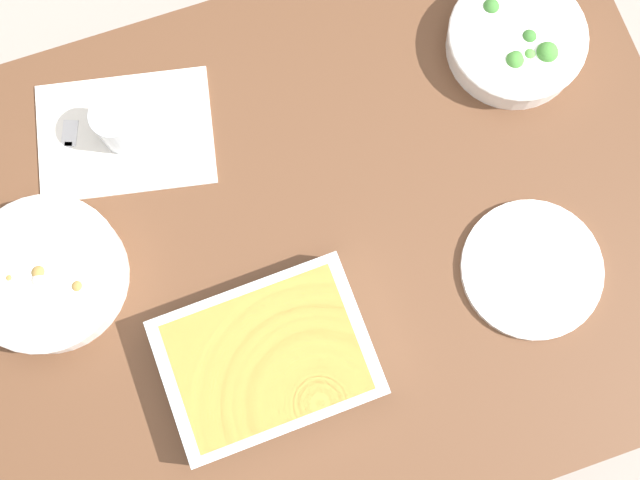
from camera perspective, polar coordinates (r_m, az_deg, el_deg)
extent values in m
plane|color=#9E9389|center=(1.92, 0.00, -4.63)|extent=(6.00, 6.00, 0.00)
cube|color=brown|center=(1.21, 0.00, -0.20)|extent=(1.20, 0.90, 0.04)
cylinder|color=brown|center=(1.68, 22.57, -9.33)|extent=(0.06, 0.06, 0.70)
cylinder|color=brown|center=(1.74, -21.53, 3.60)|extent=(0.06, 0.06, 0.70)
cylinder|color=brown|center=(1.79, 12.88, 14.55)|extent=(0.06, 0.06, 0.70)
cube|color=silver|center=(1.28, -14.35, 7.69)|extent=(0.31, 0.25, 0.00)
cylinder|color=white|center=(1.22, -19.68, -2.48)|extent=(0.23, 0.23, 0.05)
torus|color=white|center=(1.20, -20.05, -2.29)|extent=(0.24, 0.24, 0.01)
cylinder|color=olive|center=(1.22, -19.72, -2.46)|extent=(0.19, 0.19, 0.03)
sphere|color=olive|center=(1.22, -22.11, -2.69)|extent=(0.02, 0.02, 0.02)
sphere|color=silver|center=(1.20, -20.22, -2.87)|extent=(0.02, 0.02, 0.02)
sphere|color=#C66633|center=(1.21, -20.16, -2.79)|extent=(0.02, 0.02, 0.02)
sphere|color=olive|center=(1.19, -17.62, -3.35)|extent=(0.02, 0.02, 0.02)
sphere|color=olive|center=(1.21, -20.23, -2.33)|extent=(0.02, 0.02, 0.02)
cylinder|color=white|center=(1.32, 14.38, 14.19)|extent=(0.22, 0.22, 0.05)
torus|color=white|center=(1.30, 14.61, 14.59)|extent=(0.23, 0.23, 0.01)
cylinder|color=#8CB272|center=(1.31, 14.40, 14.24)|extent=(0.18, 0.18, 0.02)
sphere|color=#478C38|center=(1.28, 14.33, 12.84)|extent=(0.03, 0.03, 0.03)
sphere|color=#3D7A33|center=(1.31, 12.64, 16.60)|extent=(0.03, 0.03, 0.03)
sphere|color=#569E42|center=(1.29, 15.36, 13.17)|extent=(0.02, 0.02, 0.02)
sphere|color=#3D7A33|center=(1.30, 15.34, 14.40)|extent=(0.02, 0.02, 0.02)
sphere|color=#478C38|center=(1.29, 16.59, 13.25)|extent=(0.04, 0.04, 0.04)
sphere|color=#3D7A33|center=(1.28, 14.40, 13.01)|extent=(0.02, 0.02, 0.02)
cube|color=silver|center=(1.14, -3.96, -8.82)|extent=(0.31, 0.23, 0.06)
cube|color=gold|center=(1.13, -4.00, -8.78)|extent=(0.27, 0.20, 0.04)
cylinder|color=#B2BCC6|center=(1.24, -14.81, 8.31)|extent=(0.07, 0.07, 0.08)
cylinder|color=black|center=(1.25, -14.66, 8.11)|extent=(0.06, 0.06, 0.05)
cylinder|color=white|center=(1.22, 15.56, -2.11)|extent=(0.22, 0.22, 0.01)
cube|color=silver|center=(1.25, -19.31, -2.67)|extent=(0.13, 0.08, 0.01)
ellipsoid|color=silver|center=(1.22, -15.73, -3.61)|extent=(0.05, 0.04, 0.01)
cube|color=silver|center=(1.28, -18.57, 3.97)|extent=(0.06, 0.13, 0.01)
cube|color=silver|center=(1.30, -18.17, 7.57)|extent=(0.04, 0.05, 0.01)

